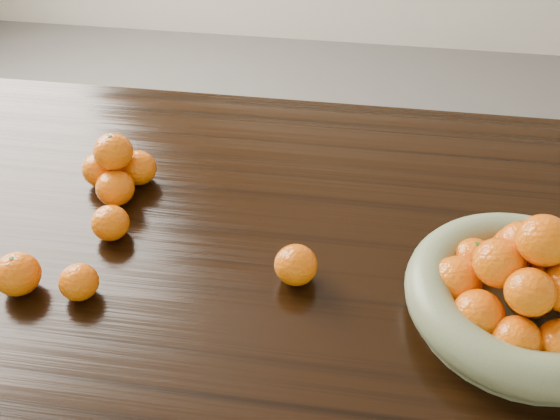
# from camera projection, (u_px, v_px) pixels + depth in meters

# --- Properties ---
(dining_table) EXTENTS (2.00, 1.00, 0.75)m
(dining_table) POSITION_uv_depth(u_px,v_px,m) (287.00, 272.00, 1.20)
(dining_table) COLOR black
(dining_table) RESTS_ON ground
(fruit_bowl) EXTENTS (0.37, 0.37, 0.20)m
(fruit_bowl) POSITION_uv_depth(u_px,v_px,m) (526.00, 294.00, 0.96)
(fruit_bowl) COLOR gray
(fruit_bowl) RESTS_ON dining_table
(orange_pyramid) EXTENTS (0.15, 0.14, 0.13)m
(orange_pyramid) POSITION_uv_depth(u_px,v_px,m) (117.00, 169.00, 1.22)
(orange_pyramid) COLOR orange
(orange_pyramid) RESTS_ON dining_table
(loose_orange_0) EXTENTS (0.08, 0.08, 0.07)m
(loose_orange_0) POSITION_uv_depth(u_px,v_px,m) (17.00, 274.00, 1.02)
(loose_orange_0) COLOR orange
(loose_orange_0) RESTS_ON dining_table
(loose_orange_1) EXTENTS (0.06, 0.06, 0.06)m
(loose_orange_1) POSITION_uv_depth(u_px,v_px,m) (79.00, 282.00, 1.01)
(loose_orange_1) COLOR orange
(loose_orange_1) RESTS_ON dining_table
(loose_orange_2) EXTENTS (0.07, 0.07, 0.07)m
(loose_orange_2) POSITION_uv_depth(u_px,v_px,m) (296.00, 265.00, 1.04)
(loose_orange_2) COLOR orange
(loose_orange_2) RESTS_ON dining_table
(loose_orange_3) EXTENTS (0.07, 0.07, 0.06)m
(loose_orange_3) POSITION_uv_depth(u_px,v_px,m) (110.00, 223.00, 1.12)
(loose_orange_3) COLOR orange
(loose_orange_3) RESTS_ON dining_table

